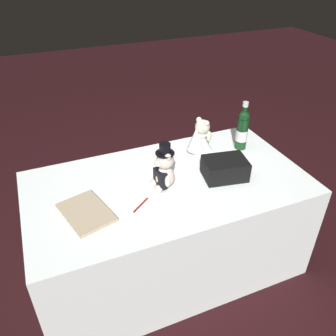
{
  "coord_description": "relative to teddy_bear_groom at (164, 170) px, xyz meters",
  "views": [
    {
      "loc": [
        0.65,
        1.55,
        1.93
      ],
      "look_at": [
        0.0,
        0.0,
        0.81
      ],
      "focal_mm": 36.91,
      "sensor_mm": 36.0,
      "label": 1
    }
  ],
  "objects": [
    {
      "name": "ground_plane",
      "position": [
        -0.04,
        -0.04,
        -0.83
      ],
      "size": [
        12.0,
        12.0,
        0.0
      ],
      "primitive_type": "plane",
      "color": "black"
    },
    {
      "name": "reception_table",
      "position": [
        -0.04,
        -0.04,
        -0.47
      ],
      "size": [
        1.68,
        0.91,
        0.71
      ],
      "primitive_type": "cube",
      "color": "white",
      "rests_on": "ground_plane"
    },
    {
      "name": "teddy_bear_groom",
      "position": [
        0.0,
        0.0,
        0.0
      ],
      "size": [
        0.14,
        0.15,
        0.29
      ],
      "color": "beige",
      "rests_on": "reception_table"
    },
    {
      "name": "teddy_bear_bride",
      "position": [
        -0.38,
        -0.29,
        -0.02
      ],
      "size": [
        0.21,
        0.18,
        0.24
      ],
      "color": "white",
      "rests_on": "reception_table"
    },
    {
      "name": "champagne_bottle",
      "position": [
        -0.66,
        -0.22,
        0.02
      ],
      "size": [
        0.08,
        0.08,
        0.34
      ],
      "color": "#103317",
      "rests_on": "reception_table"
    },
    {
      "name": "signing_pen",
      "position": [
        0.19,
        0.11,
        -0.11
      ],
      "size": [
        0.12,
        0.09,
        0.01
      ],
      "color": "maroon",
      "rests_on": "reception_table"
    },
    {
      "name": "gift_case_black",
      "position": [
        -0.38,
        0.04,
        -0.06
      ],
      "size": [
        0.28,
        0.23,
        0.12
      ],
      "color": "black",
      "rests_on": "reception_table"
    },
    {
      "name": "guestbook",
      "position": [
        0.47,
        0.06,
        -0.11
      ],
      "size": [
        0.28,
        0.35,
        0.02
      ],
      "primitive_type": "cube",
      "rotation": [
        0.0,
        0.0,
        0.26
      ],
      "color": "tan",
      "rests_on": "reception_table"
    }
  ]
}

